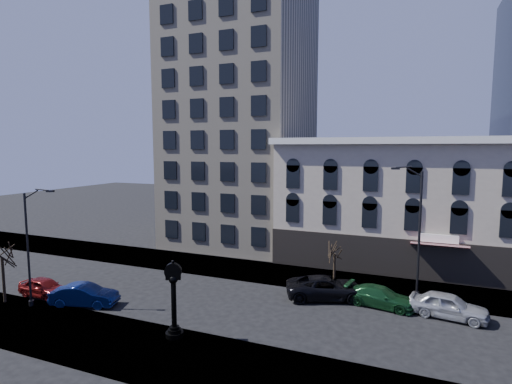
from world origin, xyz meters
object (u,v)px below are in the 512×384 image
at_px(street_lamp_near, 34,216).
at_px(car_near_a, 44,287).
at_px(car_near_b, 85,295).
at_px(street_clock, 174,302).

relative_size(street_lamp_near, car_near_a, 2.03).
relative_size(car_near_a, car_near_b, 0.90).
bearing_deg(street_clock, car_near_b, 145.61).
bearing_deg(car_near_b, street_lamp_near, 101.09).
relative_size(street_clock, street_lamp_near, 0.55).
distance_m(car_near_a, car_near_b, 4.32).
bearing_deg(street_clock, car_near_a, 148.45).
bearing_deg(car_near_a, street_clock, -97.02).
xyz_separation_m(street_lamp_near, car_near_b, (2.76, 1.51, -5.93)).
bearing_deg(car_near_a, car_near_b, -90.97).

